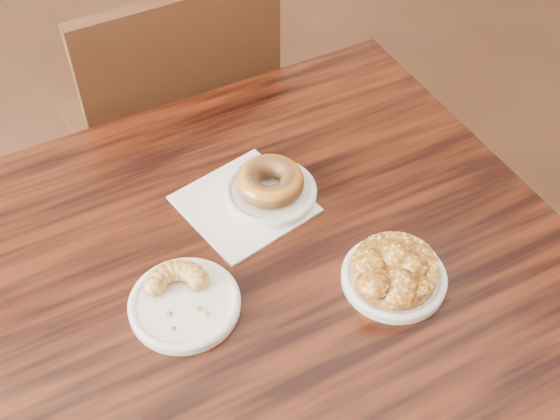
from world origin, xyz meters
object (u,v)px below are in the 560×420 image
object	(u,v)px
cafe_table	(283,393)
glazed_donut	(270,181)
chair_far	(167,135)
cruller_fragment	(183,296)
apple_fritter	(396,267)

from	to	relation	value
cafe_table	glazed_donut	distance (m)	0.43
chair_far	glazed_donut	world-z (taller)	chair_far
glazed_donut	cruller_fragment	distance (m)	0.23
chair_far	cruller_fragment	distance (m)	0.77
cruller_fragment	apple_fritter	bearing A→B (deg)	-10.79
apple_fritter	cruller_fragment	world-z (taller)	apple_fritter
apple_fritter	cruller_fragment	bearing A→B (deg)	169.21
chair_far	cruller_fragment	xyz separation A→B (m)	(-0.10, -0.69, 0.33)
glazed_donut	apple_fritter	distance (m)	0.24
cafe_table	apple_fritter	bearing A→B (deg)	-35.96
glazed_donut	cruller_fragment	xyz separation A→B (m)	(-0.18, -0.16, -0.01)
chair_far	glazed_donut	distance (m)	0.64
glazed_donut	cruller_fragment	size ratio (longest dim) A/B	1.00
chair_far	glazed_donut	bearing A→B (deg)	89.38
cafe_table	apple_fritter	xyz separation A→B (m)	(0.14, -0.07, 0.41)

